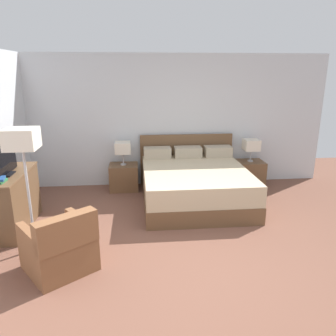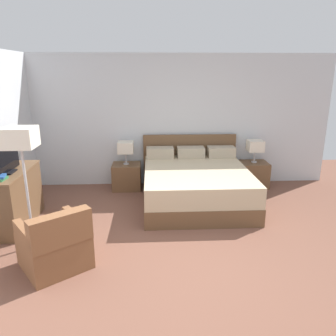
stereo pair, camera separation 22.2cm
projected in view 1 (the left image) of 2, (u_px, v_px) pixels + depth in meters
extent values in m
plane|color=brown|center=(190.00, 276.00, 3.70)|extent=(9.68, 9.68, 0.00)
cube|color=silver|center=(165.00, 121.00, 6.44)|extent=(6.44, 0.06, 2.55)
cube|color=brown|center=(195.00, 195.00, 5.73)|extent=(1.77, 2.02, 0.28)
cube|color=#C6B28E|center=(195.00, 178.00, 5.64)|extent=(1.76, 2.00, 0.33)
cube|color=brown|center=(186.00, 159.00, 6.61)|extent=(1.84, 0.05, 1.02)
cube|color=tan|center=(157.00, 153.00, 6.31)|extent=(0.52, 0.28, 0.20)
cube|color=tan|center=(188.00, 152.00, 6.36)|extent=(0.52, 0.28, 0.20)
cube|color=tan|center=(218.00, 151.00, 6.42)|extent=(0.52, 0.28, 0.20)
cube|color=brown|center=(124.00, 177.00, 6.35)|extent=(0.54, 0.47, 0.50)
cube|color=#473120|center=(123.00, 178.00, 6.11)|extent=(0.46, 0.01, 0.22)
cube|color=brown|center=(249.00, 173.00, 6.58)|extent=(0.54, 0.47, 0.50)
cube|color=#473120|center=(253.00, 174.00, 6.35)|extent=(0.46, 0.01, 0.22)
cylinder|color=#B7B7BC|center=(123.00, 164.00, 6.27)|extent=(0.11, 0.11, 0.02)
cylinder|color=#B7B7BC|center=(123.00, 158.00, 6.24)|extent=(0.02, 0.02, 0.21)
cube|color=beige|center=(123.00, 148.00, 6.18)|extent=(0.29, 0.29, 0.21)
cylinder|color=#B7B7BC|center=(250.00, 161.00, 6.51)|extent=(0.11, 0.11, 0.02)
cylinder|color=#B7B7BC|center=(251.00, 155.00, 6.48)|extent=(0.02, 0.02, 0.21)
cube|color=beige|center=(251.00, 145.00, 6.42)|extent=(0.29, 0.29, 0.21)
cube|color=brown|center=(12.00, 201.00, 4.72)|extent=(0.44, 1.18, 0.84)
cube|color=brown|center=(9.00, 174.00, 4.60)|extent=(0.45, 1.22, 0.02)
cube|color=black|center=(6.00, 174.00, 4.52)|extent=(0.18, 0.24, 0.02)
cube|color=black|center=(3.00, 154.00, 4.44)|extent=(0.04, 0.78, 0.59)
cube|color=black|center=(5.00, 154.00, 4.44)|extent=(0.01, 0.76, 0.56)
cube|color=brown|center=(59.00, 253.00, 3.78)|extent=(0.95, 0.95, 0.40)
cube|color=brown|center=(67.00, 232.00, 3.48)|extent=(0.64, 0.53, 0.36)
cube|color=brown|center=(30.00, 239.00, 3.51)|extent=(0.44, 0.56, 0.18)
cube|color=brown|center=(80.00, 223.00, 3.88)|extent=(0.44, 0.56, 0.18)
cylinder|color=#B7B7BC|center=(36.00, 249.00, 4.24)|extent=(0.28, 0.28, 0.02)
cylinder|color=#B7B7BC|center=(29.00, 201.00, 4.05)|extent=(0.03, 0.03, 1.31)
cube|color=beige|center=(21.00, 139.00, 3.83)|extent=(0.36, 0.36, 0.25)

